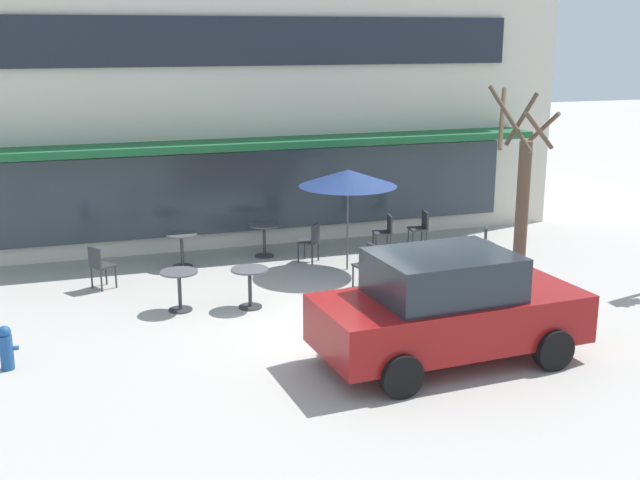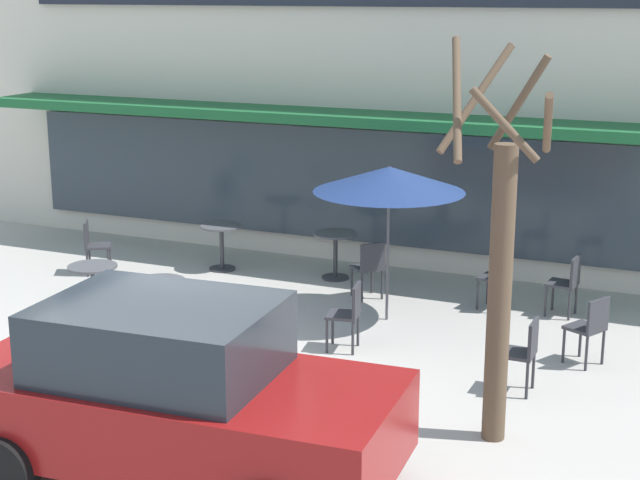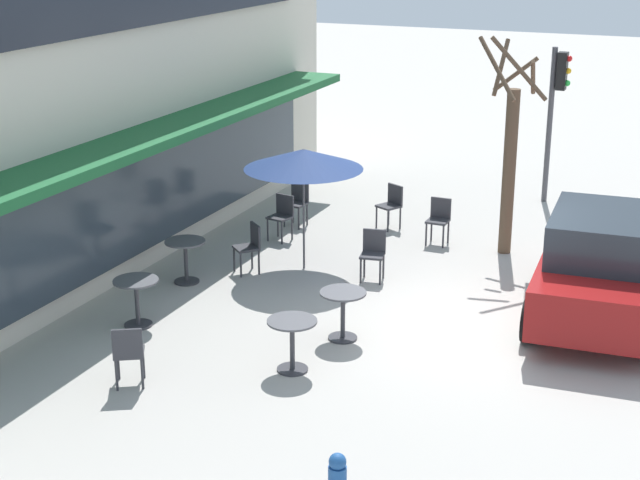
{
  "view_description": "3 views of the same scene",
  "coord_description": "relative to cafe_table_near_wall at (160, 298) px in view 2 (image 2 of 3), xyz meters",
  "views": [
    {
      "loc": [
        -4.48,
        -12.37,
        4.98
      ],
      "look_at": [
        0.44,
        2.47,
        0.96
      ],
      "focal_mm": 45.0,
      "sensor_mm": 36.0,
      "label": 1
    },
    {
      "loc": [
        5.74,
        -9.09,
        4.55
      ],
      "look_at": [
        0.6,
        2.75,
        1.23
      ],
      "focal_mm": 55.0,
      "sensor_mm": 36.0,
      "label": 2
    },
    {
      "loc": [
        -13.81,
        -3.42,
        6.08
      ],
      "look_at": [
        -0.56,
        2.24,
        1.27
      ],
      "focal_mm": 55.0,
      "sensor_mm": 36.0,
      "label": 3
    }
  ],
  "objects": [
    {
      "name": "ground_plane",
      "position": [
        1.24,
        -1.58,
        -0.52
      ],
      "size": [
        80.0,
        80.0,
        0.0
      ],
      "primitive_type": "plane",
      "color": "#ADA8A0"
    },
    {
      "name": "building_facade",
      "position": [
        1.24,
        8.38,
        2.84
      ],
      "size": [
        16.07,
        9.1,
        6.7
      ],
      "color": "beige",
      "rests_on": "ground"
    },
    {
      "name": "cafe_table_near_wall",
      "position": [
        0.0,
        0.0,
        0.0
      ],
      "size": [
        0.7,
        0.7,
        0.76
      ],
      "color": "#333338",
      "rests_on": "ground"
    },
    {
      "name": "cafe_table_streetside",
      "position": [
        -0.79,
        3.11,
        0.0
      ],
      "size": [
        0.7,
        0.7,
        0.76
      ],
      "color": "#333338",
      "rests_on": "ground"
    },
    {
      "name": "cafe_table_by_tree",
      "position": [
        1.15,
        3.38,
        0.0
      ],
      "size": [
        0.7,
        0.7,
        0.76
      ],
      "color": "#333338",
      "rests_on": "ground"
    },
    {
      "name": "cafe_table_mid_patio",
      "position": [
        -1.27,
        0.25,
        0.0
      ],
      "size": [
        0.7,
        0.7,
        0.76
      ],
      "color": "#333338",
      "rests_on": "ground"
    },
    {
      "name": "patio_umbrella_green_folded",
      "position": [
        2.6,
        1.79,
        1.51
      ],
      "size": [
        2.1,
        2.1,
        2.2
      ],
      "color": "#4C4C51",
      "rests_on": "ground"
    },
    {
      "name": "cafe_chair_0",
      "position": [
        2.55,
        0.46,
        0.01
      ],
      "size": [
        0.46,
        0.46,
        0.89
      ],
      "color": "#333338",
      "rests_on": "ground"
    },
    {
      "name": "cafe_chair_1",
      "position": [
        -2.59,
        2.05,
        0.01
      ],
      "size": [
        0.55,
        0.55,
        0.89
      ],
      "color": "#333338",
      "rests_on": "ground"
    },
    {
      "name": "cafe_chair_2",
      "position": [
        5.49,
        1.14,
        0.01
      ],
      "size": [
        0.54,
        0.54,
        0.89
      ],
      "color": "#333338",
      "rests_on": "ground"
    },
    {
      "name": "cafe_chair_3",
      "position": [
        2.03,
        2.59,
        0.01
      ],
      "size": [
        0.56,
        0.56,
        0.89
      ],
      "color": "#333338",
      "rests_on": "ground"
    },
    {
      "name": "cafe_chair_4",
      "position": [
        3.94,
        2.86,
        0.01
      ],
      "size": [
        0.47,
        0.47,
        0.89
      ],
      "color": "#333338",
      "rests_on": "ground"
    },
    {
      "name": "cafe_chair_5",
      "position": [
        4.9,
        2.96,
        0.01
      ],
      "size": [
        0.44,
        0.44,
        0.89
      ],
      "color": "#333338",
      "rests_on": "ground"
    },
    {
      "name": "cafe_chair_6",
      "position": [
        4.91,
        -0.03,
        0.01
      ],
      "size": [
        0.4,
        0.4,
        0.89
      ],
      "color": "#333338",
      "rests_on": "ground"
    },
    {
      "name": "parked_sedan",
      "position": [
        2.33,
        -3.42,
        0.36
      ],
      "size": [
        4.3,
        2.21,
        1.76
      ],
      "color": "maroon",
      "rests_on": "ground"
    },
    {
      "name": "street_tree",
      "position": [
        4.87,
        -1.32,
        1.36
      ],
      "size": [
        1.16,
        1.34,
        4.1
      ],
      "color": "brown",
      "rests_on": "ground"
    }
  ]
}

